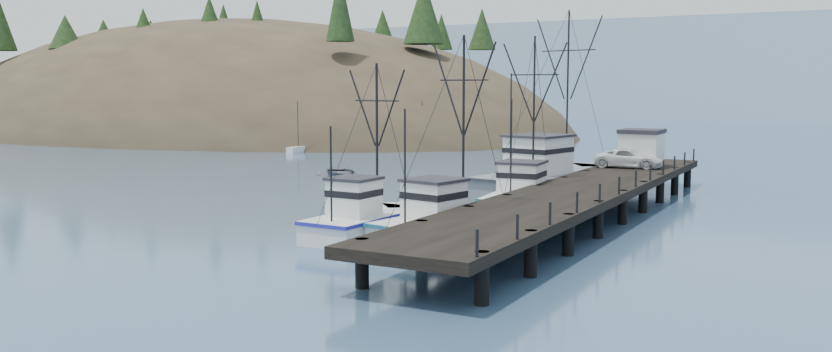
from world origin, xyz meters
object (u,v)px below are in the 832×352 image
(trawler_near, at_px, (452,223))
(pier_shed, at_px, (641,148))
(trawler_mid, at_px, (369,221))
(pickup_truck, at_px, (629,158))
(pier, at_px, (579,193))
(work_vessel, at_px, (554,179))
(motorboat, at_px, (340,177))
(trawler_far, at_px, (528,197))

(trawler_near, relative_size, pier_shed, 3.45)
(trawler_mid, bearing_deg, pickup_truck, 71.11)
(pier, xyz_separation_m, pier_shed, (0.13, 14.74, 1.73))
(trawler_mid, bearing_deg, work_vessel, 80.24)
(pier, relative_size, trawler_mid, 4.60)
(pickup_truck, relative_size, motorboat, 0.94)
(pier_shed, bearing_deg, motorboat, -176.23)
(pier, height_order, pier_shed, pier_shed)
(trawler_mid, height_order, work_vessel, work_vessel)
(trawler_far, height_order, motorboat, trawler_far)
(pickup_truck, bearing_deg, work_vessel, 120.03)
(work_vessel, height_order, motorboat, work_vessel)
(trawler_near, distance_m, trawler_mid, 4.48)
(trawler_far, distance_m, pier_shed, 13.02)
(trawler_far, bearing_deg, trawler_mid, -107.73)
(motorboat, bearing_deg, work_vessel, -54.01)
(trawler_near, xyz_separation_m, work_vessel, (-0.76, 18.58, 0.41))
(pier, relative_size, pickup_truck, 8.84)
(pier, bearing_deg, pier_shed, 89.49)
(trawler_near, distance_m, pier_shed, 23.94)
(trawler_mid, bearing_deg, motorboat, 127.03)
(trawler_far, height_order, work_vessel, work_vessel)
(trawler_mid, relative_size, trawler_far, 0.82)
(motorboat, bearing_deg, pier, -72.24)
(pier_shed, distance_m, motorboat, 26.36)
(pier, bearing_deg, trawler_mid, -129.62)
(trawler_far, distance_m, pickup_truck, 11.30)
(trawler_near, relative_size, trawler_far, 0.95)
(trawler_mid, distance_m, pickup_truck, 24.82)
(pier, distance_m, pier_shed, 14.84)
(work_vessel, relative_size, pickup_truck, 3.39)
(trawler_far, relative_size, work_vessel, 0.69)
(trawler_near, relative_size, motorboat, 2.09)
(trawler_near, height_order, pier_shed, trawler_near)
(trawler_near, bearing_deg, pier_shed, 79.46)
(trawler_far, distance_m, work_vessel, 7.19)
(pier, xyz_separation_m, trawler_far, (-4.29, 2.77, -0.87))
(trawler_mid, height_order, pickup_truck, trawler_mid)
(pier, height_order, trawler_far, trawler_far)
(trawler_far, xyz_separation_m, motorboat, (-21.66, 10.25, -0.82))
(work_vessel, xyz_separation_m, pier_shed, (5.11, 4.82, 2.19))
(trawler_mid, distance_m, work_vessel, 20.41)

